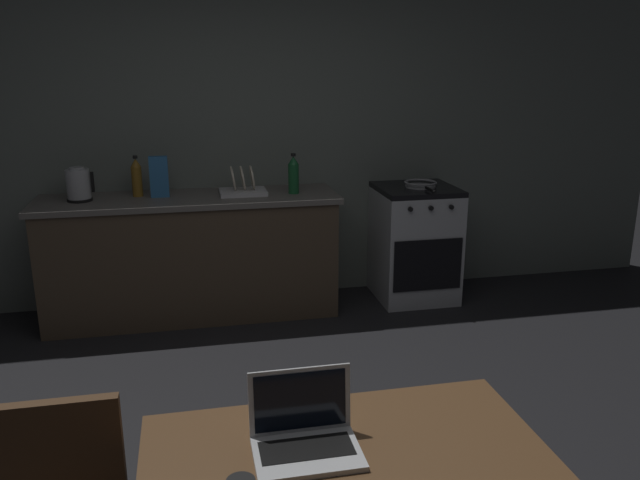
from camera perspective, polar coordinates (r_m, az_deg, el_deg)
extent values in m
plane|color=black|center=(3.17, -0.65, -20.30)|extent=(12.00, 12.00, 0.00)
cube|color=slate|center=(5.05, -2.88, 10.78)|extent=(6.40, 0.10, 2.84)
cube|color=#4C3D2D|center=(4.84, -11.37, -1.66)|extent=(2.10, 0.60, 0.87)
cube|color=#66605B|center=(4.72, -11.67, 3.62)|extent=(2.16, 0.64, 0.04)
cube|color=#B7BABF|center=(5.14, 8.44, -0.45)|extent=(0.60, 0.60, 0.87)
cube|color=black|center=(5.03, 8.65, 4.52)|extent=(0.60, 0.60, 0.04)
cube|color=black|center=(4.89, 9.63, -2.24)|extent=(0.54, 0.01, 0.40)
cylinder|color=black|center=(4.71, 8.11, 2.75)|extent=(0.04, 0.02, 0.04)
cylinder|color=black|center=(4.76, 9.92, 2.83)|extent=(0.04, 0.02, 0.04)
cylinder|color=black|center=(4.82, 11.69, 2.90)|extent=(0.04, 0.02, 0.04)
cube|color=brown|center=(1.98, 2.85, -19.98)|extent=(1.23, 0.80, 0.04)
cylinder|color=brown|center=(2.62, 13.24, -20.22)|extent=(0.05, 0.05, 0.69)
cube|color=#4C331E|center=(2.18, -22.36, -18.06)|extent=(0.38, 0.04, 0.42)
cube|color=silver|center=(2.00, -1.13, -18.63)|extent=(0.32, 0.22, 0.02)
cube|color=black|center=(2.01, -1.22, -18.15)|extent=(0.28, 0.12, 0.00)
cube|color=silver|center=(2.04, -1.80, -14.13)|extent=(0.32, 0.03, 0.21)
cube|color=black|center=(2.03, -1.77, -14.21)|extent=(0.29, 0.02, 0.18)
cylinder|color=black|center=(4.77, -20.71, 3.41)|extent=(0.17, 0.17, 0.02)
cylinder|color=#B2B5BA|center=(4.75, -20.84, 4.72)|extent=(0.16, 0.16, 0.20)
cylinder|color=#B2B5BA|center=(4.73, -20.97, 6.02)|extent=(0.10, 0.10, 0.02)
cube|color=black|center=(4.74, -19.71, 4.92)|extent=(0.02, 0.02, 0.14)
cylinder|color=#19592D|center=(4.71, -2.39, 5.49)|extent=(0.08, 0.08, 0.22)
cone|color=#19592D|center=(4.69, -2.40, 7.15)|extent=(0.08, 0.08, 0.06)
cylinder|color=black|center=(4.68, -2.41, 7.63)|extent=(0.04, 0.04, 0.02)
cylinder|color=gray|center=(5.02, 8.98, 4.78)|extent=(0.24, 0.24, 0.01)
torus|color=gray|center=(5.01, 9.00, 5.13)|extent=(0.25, 0.25, 0.02)
cylinder|color=black|center=(4.83, 9.86, 4.46)|extent=(0.02, 0.18, 0.02)
cube|color=#3372B2|center=(4.71, -14.22, 5.51)|extent=(0.13, 0.05, 0.29)
cube|color=silver|center=(4.73, -6.91, 4.29)|extent=(0.34, 0.26, 0.03)
cylinder|color=beige|center=(4.70, -7.80, 5.50)|extent=(0.04, 0.18, 0.18)
cylinder|color=beige|center=(4.71, -6.95, 5.54)|extent=(0.04, 0.18, 0.18)
cylinder|color=beige|center=(4.72, -6.10, 5.58)|extent=(0.04, 0.18, 0.18)
cylinder|color=#8C601E|center=(4.79, -16.07, 5.05)|extent=(0.07, 0.07, 0.22)
cone|color=#8C601E|center=(4.76, -16.20, 6.68)|extent=(0.07, 0.07, 0.06)
cylinder|color=black|center=(4.76, -16.24, 7.15)|extent=(0.03, 0.03, 0.02)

